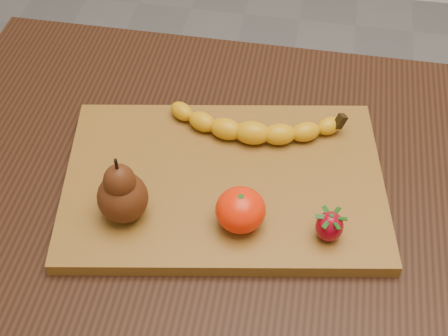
% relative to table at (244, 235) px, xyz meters
% --- Properties ---
extents(table, '(1.00, 0.70, 0.76)m').
position_rel_table_xyz_m(table, '(0.00, 0.00, 0.00)').
color(table, black).
rests_on(table, ground).
extents(cutting_board, '(0.49, 0.37, 0.02)m').
position_rel_table_xyz_m(cutting_board, '(-0.03, 0.01, 0.11)').
color(cutting_board, brown).
rests_on(cutting_board, table).
extents(banana, '(0.23, 0.07, 0.04)m').
position_rel_table_xyz_m(banana, '(-0.00, 0.09, 0.14)').
color(banana, '#DC9B0A').
rests_on(banana, cutting_board).
extents(pear, '(0.08, 0.08, 0.11)m').
position_rel_table_xyz_m(pear, '(-0.15, -0.08, 0.17)').
color(pear, '#4B210C').
rests_on(pear, cutting_board).
extents(mandarin, '(0.07, 0.07, 0.06)m').
position_rel_table_xyz_m(mandarin, '(0.00, -0.07, 0.15)').
color(mandarin, '#F72402').
rests_on(mandarin, cutting_board).
extents(strawberry, '(0.04, 0.04, 0.05)m').
position_rel_table_xyz_m(strawberry, '(0.12, -0.07, 0.14)').
color(strawberry, maroon).
rests_on(strawberry, cutting_board).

